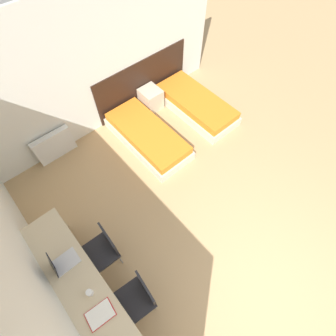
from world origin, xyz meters
name	(u,v)px	position (x,y,z in m)	size (l,w,h in m)	color
ground_plane	(277,294)	(0.00, 0.00, 0.00)	(20.00, 20.00, 0.00)	tan
wall_back	(92,70)	(0.00, 4.56, 1.35)	(5.69, 0.05, 2.70)	silver
wall_left	(18,262)	(-2.37, 2.27, 1.35)	(0.05, 5.53, 2.70)	silver
headboard_panel	(143,83)	(1.04, 4.52, 0.53)	(2.34, 0.03, 1.06)	black
bed_near_window	(147,136)	(0.35, 3.53, 0.17)	(0.86, 1.91, 0.35)	beige
bed_near_door	(196,105)	(1.73, 3.53, 0.17)	(0.86, 1.91, 0.35)	beige
nightstand	(151,99)	(1.04, 4.27, 0.24)	(0.41, 0.44, 0.48)	beige
radiator	(54,146)	(-1.21, 4.44, 0.30)	(0.76, 0.12, 0.59)	silver
desk	(87,295)	(-2.08, 1.69, 0.60)	(0.54, 2.59, 0.74)	#C6B28E
chair_near_laptop	(102,249)	(-1.61, 2.10, 0.47)	(0.50, 0.50, 0.86)	#232328
chair_near_notebook	(137,297)	(-1.61, 1.26, 0.47)	(0.52, 0.52, 0.86)	#232328
laptop	(61,263)	(-2.10, 2.17, 0.81)	(0.34, 0.24, 0.34)	silver
open_notebook	(100,314)	(-2.05, 1.37, 0.75)	(0.35, 0.26, 0.02)	#B21E1E
mug	(90,293)	(-2.02, 1.64, 0.79)	(0.08, 0.08, 0.09)	white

